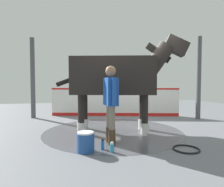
{
  "coord_description": "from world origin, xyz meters",
  "views": [
    {
      "loc": [
        1.54,
        5.2,
        1.24
      ],
      "look_at": [
        0.5,
        0.78,
        1.01
      ],
      "focal_mm": 31.37,
      "sensor_mm": 36.0,
      "label": 1
    }
  ],
  "objects_px": {
    "horse": "(117,77)",
    "hose_coil": "(186,149)",
    "handler": "(111,99)",
    "wash_bucket": "(86,142)",
    "bottle_shampoo": "(112,148)",
    "bottle_spray": "(103,145)"
  },
  "relations": [
    {
      "from": "handler",
      "to": "bottle_shampoo",
      "type": "height_order",
      "value": "handler"
    },
    {
      "from": "bottle_shampoo",
      "to": "wash_bucket",
      "type": "bearing_deg",
      "value": -16.26
    },
    {
      "from": "wash_bucket",
      "to": "hose_coil",
      "type": "relative_size",
      "value": 0.74
    },
    {
      "from": "wash_bucket",
      "to": "bottle_spray",
      "type": "xyz_separation_m",
      "value": [
        -0.32,
        -0.05,
        -0.09
      ]
    },
    {
      "from": "bottle_spray",
      "to": "hose_coil",
      "type": "distance_m",
      "value": 1.57
    },
    {
      "from": "horse",
      "to": "wash_bucket",
      "type": "height_order",
      "value": "horse"
    },
    {
      "from": "horse",
      "to": "handler",
      "type": "bearing_deg",
      "value": -97.32
    },
    {
      "from": "horse",
      "to": "bottle_shampoo",
      "type": "relative_size",
      "value": 17.75
    },
    {
      "from": "horse",
      "to": "hose_coil",
      "type": "xyz_separation_m",
      "value": [
        -0.89,
        1.7,
        -1.4
      ]
    },
    {
      "from": "bottle_shampoo",
      "to": "hose_coil",
      "type": "xyz_separation_m",
      "value": [
        -1.38,
        0.2,
        -0.07
      ]
    },
    {
      "from": "wash_bucket",
      "to": "hose_coil",
      "type": "xyz_separation_m",
      "value": [
        -1.84,
        0.33,
        -0.16
      ]
    },
    {
      "from": "bottle_shampoo",
      "to": "bottle_spray",
      "type": "distance_m",
      "value": 0.23
    },
    {
      "from": "wash_bucket",
      "to": "hose_coil",
      "type": "height_order",
      "value": "wash_bucket"
    },
    {
      "from": "horse",
      "to": "bottle_spray",
      "type": "relative_size",
      "value": 16.6
    },
    {
      "from": "horse",
      "to": "bottle_shampoo",
      "type": "xyz_separation_m",
      "value": [
        0.5,
        1.5,
        -1.33
      ]
    },
    {
      "from": "wash_bucket",
      "to": "bottle_shampoo",
      "type": "height_order",
      "value": "wash_bucket"
    },
    {
      "from": "handler",
      "to": "bottle_spray",
      "type": "xyz_separation_m",
      "value": [
        0.23,
        0.34,
        -0.83
      ]
    },
    {
      "from": "hose_coil",
      "to": "wash_bucket",
      "type": "bearing_deg",
      "value": -10.17
    },
    {
      "from": "wash_bucket",
      "to": "bottle_shampoo",
      "type": "relative_size",
      "value": 1.95
    },
    {
      "from": "wash_bucket",
      "to": "handler",
      "type": "bearing_deg",
      "value": -144.67
    },
    {
      "from": "bottle_shampoo",
      "to": "hose_coil",
      "type": "relative_size",
      "value": 0.38
    },
    {
      "from": "handler",
      "to": "bottle_shampoo",
      "type": "xyz_separation_m",
      "value": [
        0.1,
        0.53,
        -0.83
      ]
    }
  ]
}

